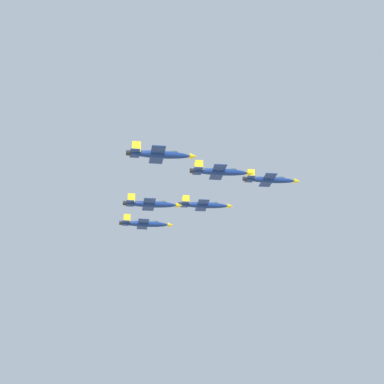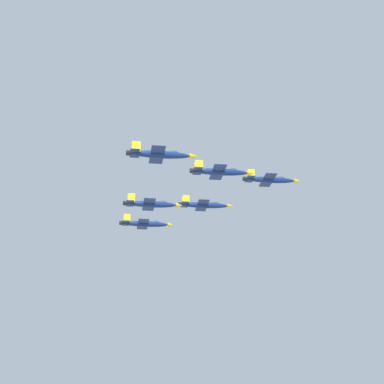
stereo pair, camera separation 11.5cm
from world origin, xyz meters
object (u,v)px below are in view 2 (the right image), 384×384
at_px(jet_left_wingman, 205,205).
at_px(jet_left_outer, 145,224).
at_px(jet_slot_rear, 151,204).
at_px(jet_lead, 270,180).
at_px(jet_right_outer, 160,154).
at_px(jet_right_wingman, 221,172).

xyz_separation_m(jet_left_wingman, jet_left_outer, (24.78, -4.29, -2.22)).
bearing_deg(jet_slot_rear, jet_left_wingman, 40.62).
height_order(jet_lead, jet_left_outer, jet_lead).
bearing_deg(jet_slot_rear, jet_right_outer, -89.74).
relative_size(jet_lead, jet_slot_rear, 1.02).
relative_size(jet_right_wingman, jet_slot_rear, 1.04).
relative_size(jet_lead, jet_left_outer, 0.98).
height_order(jet_lead, jet_slot_rear, jet_lead).
bearing_deg(jet_slot_rear, jet_right_wingman, -40.11).
distance_m(jet_left_wingman, jet_slot_rear, 25.95).
xyz_separation_m(jet_lead, jet_slot_rear, (33.01, 19.47, -10.18)).
distance_m(jet_left_outer, jet_slot_rear, 32.84).
height_order(jet_left_wingman, jet_right_wingman, jet_left_wingman).
bearing_deg(jet_left_wingman, jet_right_wingman, -89.05).
distance_m(jet_left_wingman, jet_left_outer, 25.25).
xyz_separation_m(jet_right_wingman, jet_slot_rear, (24.78, -4.29, -5.17)).
relative_size(jet_right_outer, jet_slot_rear, 1.02).
bearing_deg(jet_slot_rear, jet_left_outer, 90.25).
distance_m(jet_right_wingman, jet_slot_rear, 25.68).
bearing_deg(jet_right_wingman, jet_slot_rear, 140.50).
relative_size(jet_left_wingman, jet_right_wingman, 0.99).
bearing_deg(jet_left_wingman, jet_left_outer, 140.59).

